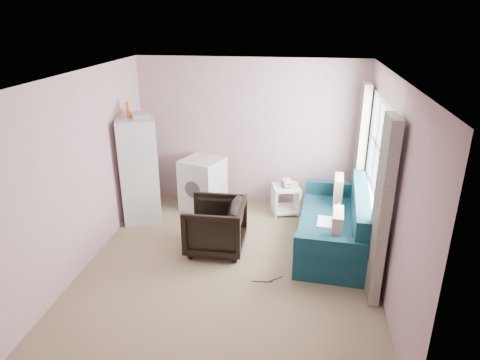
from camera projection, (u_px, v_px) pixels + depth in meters
The scene contains 8 objects.
room at pixel (231, 178), 5.27m from camera, with size 3.84×4.24×2.54m.
armchair at pixel (215, 224), 5.97m from camera, with size 0.79×0.74×0.81m, color black.
fridge at pixel (140, 169), 6.72m from camera, with size 0.75×0.74×1.91m.
washing_machine at pixel (203, 183), 7.25m from camera, with size 0.79×0.79×0.88m.
side_table at pixel (286, 197), 7.14m from camera, with size 0.52×0.52×0.59m.
sofa at pixel (337, 227), 6.06m from camera, with size 1.05×2.07×0.90m.
window_dressing at pixel (369, 177), 5.72m from camera, with size 0.17×2.62×2.18m.
floor_cables at pixel (268, 281), 5.39m from camera, with size 0.39×0.18×0.01m.
Camera 1 is at (0.86, -4.83, 3.18)m, focal length 32.00 mm.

